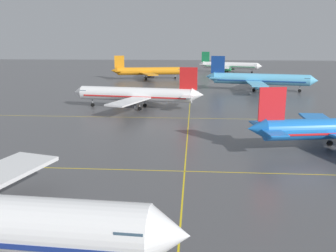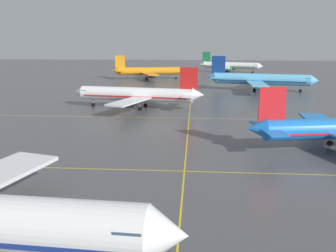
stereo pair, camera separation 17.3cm
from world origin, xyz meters
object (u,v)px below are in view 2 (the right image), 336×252
(airliner_third_row, at_px, (138,94))
(airliner_distant_taxiway, at_px, (230,66))
(airliner_far_left_stand, at_px, (260,79))
(airliner_far_right_stand, at_px, (149,71))

(airliner_third_row, xyz_separation_m, airliner_distant_taxiway, (33.12, 107.50, -0.05))
(airliner_far_left_stand, xyz_separation_m, airliner_distant_taxiway, (-3.96, 71.40, -0.36))
(airliner_third_row, height_order, airliner_far_left_stand, airliner_far_left_stand)
(airliner_far_left_stand, bearing_deg, airliner_far_right_stand, 141.16)
(airliner_far_left_stand, relative_size, airliner_far_right_stand, 1.12)
(airliner_third_row, bearing_deg, airliner_distant_taxiway, 72.87)
(airliner_third_row, bearing_deg, airliner_far_left_stand, 44.23)
(airliner_far_right_stand, distance_m, airliner_distant_taxiway, 53.62)
(airliner_far_left_stand, distance_m, airliner_far_right_stand, 55.09)
(airliner_far_left_stand, bearing_deg, airliner_third_row, -135.77)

